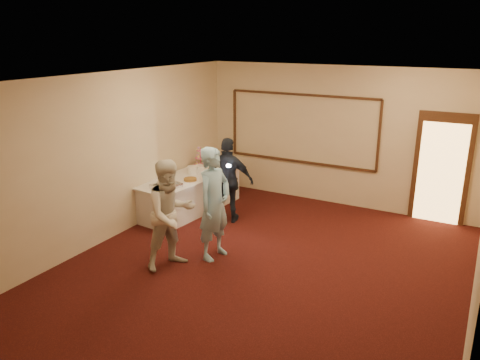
{
  "coord_description": "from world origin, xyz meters",
  "views": [
    {
      "loc": [
        2.93,
        -6.14,
        3.61
      ],
      "look_at": [
        -0.86,
        0.74,
        1.15
      ],
      "focal_mm": 35.0,
      "sensor_mm": 36.0,
      "label": 1
    }
  ],
  "objects_px": {
    "plate_stack_b": "(200,169)",
    "guest": "(228,181)",
    "tart": "(190,180)",
    "man": "(214,204)",
    "buffet_table": "(190,193)",
    "cupcake_stand": "(200,158)",
    "woman": "(171,214)",
    "plate_stack_a": "(192,170)",
    "pavlova_tray": "(166,183)"
  },
  "relations": [
    {
      "from": "cupcake_stand",
      "to": "guest",
      "type": "bearing_deg",
      "value": -36.0
    },
    {
      "from": "plate_stack_a",
      "to": "pavlova_tray",
      "type": "bearing_deg",
      "value": -86.06
    },
    {
      "from": "guest",
      "to": "woman",
      "type": "bearing_deg",
      "value": 79.31
    },
    {
      "from": "plate_stack_a",
      "to": "woman",
      "type": "distance_m",
      "value": 2.61
    },
    {
      "from": "cupcake_stand",
      "to": "man",
      "type": "distance_m",
      "value": 3.01
    },
    {
      "from": "cupcake_stand",
      "to": "plate_stack_b",
      "type": "relative_size",
      "value": 2.38
    },
    {
      "from": "buffet_table",
      "to": "man",
      "type": "xyz_separation_m",
      "value": [
        1.6,
        -1.59,
        0.56
      ]
    },
    {
      "from": "tart",
      "to": "buffet_table",
      "type": "bearing_deg",
      "value": 127.57
    },
    {
      "from": "plate_stack_a",
      "to": "woman",
      "type": "xyz_separation_m",
      "value": [
        1.18,
        -2.33,
        0.03
      ]
    },
    {
      "from": "woman",
      "to": "tart",
      "type": "bearing_deg",
      "value": 49.57
    },
    {
      "from": "pavlova_tray",
      "to": "woman",
      "type": "xyz_separation_m",
      "value": [
        1.11,
        -1.33,
        0.03
      ]
    },
    {
      "from": "tart",
      "to": "woman",
      "type": "xyz_separation_m",
      "value": [
        0.95,
        -1.9,
        0.09
      ]
    },
    {
      "from": "plate_stack_b",
      "to": "woman",
      "type": "bearing_deg",
      "value": -66.22
    },
    {
      "from": "plate_stack_a",
      "to": "tart",
      "type": "height_order",
      "value": "plate_stack_a"
    },
    {
      "from": "cupcake_stand",
      "to": "man",
      "type": "relative_size",
      "value": 0.25
    },
    {
      "from": "cupcake_stand",
      "to": "man",
      "type": "xyz_separation_m",
      "value": [
        1.84,
        -2.38,
        0.01
      ]
    },
    {
      "from": "buffet_table",
      "to": "tart",
      "type": "relative_size",
      "value": 8.58
    },
    {
      "from": "woman",
      "to": "plate_stack_a",
      "type": "bearing_deg",
      "value": 50.01
    },
    {
      "from": "tart",
      "to": "plate_stack_b",
      "type": "bearing_deg",
      "value": 104.4
    },
    {
      "from": "plate_stack_b",
      "to": "woman",
      "type": "height_order",
      "value": "woman"
    },
    {
      "from": "guest",
      "to": "cupcake_stand",
      "type": "bearing_deg",
      "value": -51.13
    },
    {
      "from": "woman",
      "to": "pavlova_tray",
      "type": "bearing_deg",
      "value": 63.12
    },
    {
      "from": "buffet_table",
      "to": "pavlova_tray",
      "type": "distance_m",
      "value": 0.99
    },
    {
      "from": "plate_stack_a",
      "to": "guest",
      "type": "height_order",
      "value": "guest"
    },
    {
      "from": "man",
      "to": "plate_stack_a",
      "type": "bearing_deg",
      "value": 49.87
    },
    {
      "from": "tart",
      "to": "guest",
      "type": "relative_size",
      "value": 0.18
    },
    {
      "from": "cupcake_stand",
      "to": "buffet_table",
      "type": "bearing_deg",
      "value": -73.17
    },
    {
      "from": "guest",
      "to": "plate_stack_b",
      "type": "bearing_deg",
      "value": -39.48
    },
    {
      "from": "plate_stack_a",
      "to": "man",
      "type": "xyz_separation_m",
      "value": [
        1.61,
        -1.72,
        0.09
      ]
    },
    {
      "from": "plate_stack_b",
      "to": "man",
      "type": "distance_m",
      "value": 2.44
    },
    {
      "from": "cupcake_stand",
      "to": "plate_stack_b",
      "type": "bearing_deg",
      "value": -57.31
    },
    {
      "from": "plate_stack_a",
      "to": "woman",
      "type": "relative_size",
      "value": 0.12
    },
    {
      "from": "tart",
      "to": "guest",
      "type": "height_order",
      "value": "guest"
    },
    {
      "from": "cupcake_stand",
      "to": "tart",
      "type": "bearing_deg",
      "value": -66.81
    },
    {
      "from": "plate_stack_b",
      "to": "tart",
      "type": "distance_m",
      "value": 0.62
    },
    {
      "from": "pavlova_tray",
      "to": "man",
      "type": "relative_size",
      "value": 0.33
    },
    {
      "from": "pavlova_tray",
      "to": "man",
      "type": "xyz_separation_m",
      "value": [
        1.54,
        -0.72,
        0.09
      ]
    },
    {
      "from": "buffet_table",
      "to": "plate_stack_b",
      "type": "bearing_deg",
      "value": 77.15
    },
    {
      "from": "plate_stack_b",
      "to": "guest",
      "type": "relative_size",
      "value": 0.12
    },
    {
      "from": "buffet_table",
      "to": "guest",
      "type": "relative_size",
      "value": 1.53
    },
    {
      "from": "plate_stack_a",
      "to": "man",
      "type": "relative_size",
      "value": 0.11
    },
    {
      "from": "tart",
      "to": "guest",
      "type": "distance_m",
      "value": 0.81
    },
    {
      "from": "pavlova_tray",
      "to": "plate_stack_b",
      "type": "bearing_deg",
      "value": 89.46
    },
    {
      "from": "buffet_table",
      "to": "tart",
      "type": "bearing_deg",
      "value": -52.43
    },
    {
      "from": "cupcake_stand",
      "to": "plate_stack_a",
      "type": "height_order",
      "value": "cupcake_stand"
    },
    {
      "from": "plate_stack_b",
      "to": "woman",
      "type": "xyz_separation_m",
      "value": [
        1.1,
        -2.5,
        0.04
      ]
    },
    {
      "from": "cupcake_stand",
      "to": "plate_stack_b",
      "type": "height_order",
      "value": "cupcake_stand"
    },
    {
      "from": "plate_stack_a",
      "to": "man",
      "type": "height_order",
      "value": "man"
    },
    {
      "from": "tart",
      "to": "man",
      "type": "xyz_separation_m",
      "value": [
        1.38,
        -1.3,
        0.15
      ]
    },
    {
      "from": "cupcake_stand",
      "to": "woman",
      "type": "height_order",
      "value": "woman"
    }
  ]
}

